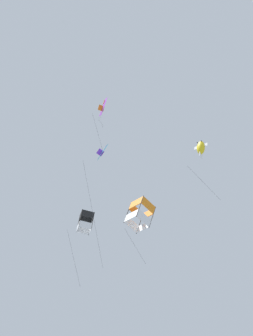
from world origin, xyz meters
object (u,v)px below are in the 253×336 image
(kite_fish_low_drifter, at_px, (201,148))
(kite_delta_near_left, at_px, (102,153))
(kite_box_near_right, at_px, (140,215))
(kite_delta_highest, at_px, (103,107))
(kite_box_far_centre, at_px, (85,222))

(kite_fish_low_drifter, bearing_deg, kite_delta_near_left, 38.79)
(kite_box_near_right, bearing_deg, kite_delta_highest, 90.03)
(kite_box_near_right, bearing_deg, kite_fish_low_drifter, -156.36)
(kite_delta_near_left, distance_m, kite_delta_highest, 4.42)
(kite_delta_near_left, height_order, kite_fish_low_drifter, kite_fish_low_drifter)
(kite_box_far_centre, xyz_separation_m, kite_box_near_right, (-3.92, -1.20, 0.68))
(kite_box_far_centre, distance_m, kite_fish_low_drifter, 10.51)
(kite_delta_near_left, relative_size, kite_fish_low_drifter, 1.94)
(kite_box_near_right, distance_m, kite_fish_low_drifter, 6.97)
(kite_delta_highest, distance_m, kite_box_near_right, 9.10)
(kite_delta_highest, height_order, kite_fish_low_drifter, kite_delta_highest)
(kite_delta_near_left, xyz_separation_m, kite_box_far_centre, (1.95, -2.28, -4.46))
(kite_delta_highest, bearing_deg, kite_box_far_centre, 7.04)
(kite_delta_near_left, distance_m, kite_fish_low_drifter, 7.65)
(kite_box_far_centre, distance_m, kite_box_near_right, 4.15)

